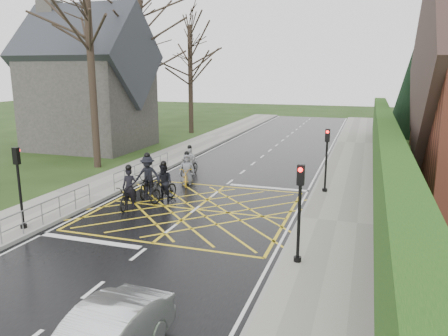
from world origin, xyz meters
The scene contains 21 objects.
ground centered at (0.00, 0.00, 0.00)m, with size 120.00×120.00×0.00m, color black.
road centered at (0.00, 0.00, 0.01)m, with size 9.00×80.00×0.01m, color black.
sidewalk_right centered at (6.00, 0.00, 0.07)m, with size 3.00×80.00×0.15m, color gray.
sidewalk_left centered at (-6.00, 0.00, 0.07)m, with size 3.00×80.00×0.15m, color gray.
stone_wall centered at (7.75, 6.00, 0.35)m, with size 0.50×38.00×0.70m, color slate.
hedge centered at (7.75, 6.00, 2.10)m, with size 0.90×38.00×2.80m, color #143B10.
conifer centered at (10.75, 26.00, 4.99)m, with size 4.60×4.60×10.00m.
church centered at (-13.54, 12.00, 4.93)m, with size 8.80×7.80×11.00m.
tree_near centered at (-9.00, 6.00, 7.91)m, with size 9.24×9.24×11.44m.
tree_mid centered at (-10.00, 14.00, 8.63)m, with size 10.08×10.08×12.48m.
tree_far centered at (-9.30, 22.00, 7.19)m, with size 8.40×8.40×10.40m.
railing_south centered at (-4.65, -3.50, 0.78)m, with size 0.05×5.04×1.03m.
railing_north centered at (-4.65, 4.00, 0.79)m, with size 0.05×6.04×1.03m.
traffic_light_ne centered at (5.10, 4.20, 1.66)m, with size 0.24×0.31×3.21m.
traffic_light_se centered at (5.10, -4.20, 1.66)m, with size 0.24×0.31×3.21m.
traffic_light_sw centered at (-5.10, -4.50, 1.66)m, with size 0.24×0.31×3.21m.
cyclist_rear centered at (-2.88, -0.63, 0.62)m, with size 1.06×2.07×1.92m.
cyclist_back centered at (-1.84, 0.71, 0.72)m, with size 0.98×1.97×1.90m.
cyclist_mid centered at (-3.04, 1.40, 0.76)m, with size 1.36×2.26×2.09m.
cyclist_front centered at (-2.66, 5.72, 0.65)m, with size 1.01×1.83×1.77m.
cyclist_lead centered at (-2.01, 3.78, 0.62)m, with size 1.26×1.95×1.79m.
Camera 1 is at (6.88, -16.80, 5.93)m, focal length 35.00 mm.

